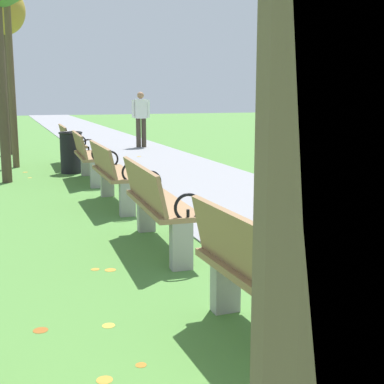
{
  "coord_description": "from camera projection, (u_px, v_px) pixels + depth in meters",
  "views": [
    {
      "loc": [
        -2.0,
        -0.55,
        1.63
      ],
      "look_at": [
        -0.05,
        4.98,
        0.55
      ],
      "focal_mm": 50.86,
      "sensor_mm": 36.0,
      "label": 1
    }
  ],
  "objects": [
    {
      "name": "park_bench_3",
      "position": [
        156.0,
        203.0,
        5.67
      ],
      "size": [
        0.53,
        1.62,
        0.9
      ],
      "color": "#93704C",
      "rests_on": "ground"
    },
    {
      "name": "park_bench_5",
      "position": [
        87.0,
        155.0,
        9.99
      ],
      "size": [
        0.53,
        1.62,
        0.9
      ],
      "color": "#93704C",
      "rests_on": "ground"
    },
    {
      "name": "pedestrian_walking",
      "position": [
        141.0,
        116.0,
        16.01
      ],
      "size": [
        0.53,
        0.26,
        1.62
      ],
      "color": "#3D3328",
      "rests_on": "paved_walkway"
    },
    {
      "name": "tree_5",
      "position": [
        3.0,
        14.0,
        13.8
      ],
      "size": [
        1.11,
        1.11,
        4.29
      ],
      "color": "#4C3D2D",
      "rests_on": "ground"
    },
    {
      "name": "trash_bin",
      "position": [
        71.0,
        152.0,
        11.06
      ],
      "size": [
        0.48,
        0.48,
        0.84
      ],
      "color": "black",
      "rests_on": "ground"
    },
    {
      "name": "scattered_leaves",
      "position": [
        102.0,
        206.0,
        7.86
      ],
      "size": [
        3.42,
        14.74,
        0.02
      ],
      "color": "#AD6B23",
      "rests_on": "ground"
    },
    {
      "name": "park_bench_4",
      "position": [
        112.0,
        173.0,
        7.84
      ],
      "size": [
        0.48,
        1.6,
        0.9
      ],
      "color": "#93704C",
      "rests_on": "ground"
    },
    {
      "name": "park_bench_6",
      "position": [
        71.0,
        144.0,
        12.22
      ],
      "size": [
        0.51,
        1.61,
        0.9
      ],
      "color": "#93704C",
      "rests_on": "ground"
    },
    {
      "name": "paved_walkway",
      "position": [
        105.0,
        140.0,
        18.6
      ],
      "size": [
        2.76,
        44.0,
        0.02
      ],
      "primitive_type": "cube",
      "color": "gray",
      "rests_on": "ground"
    },
    {
      "name": "park_bench_2",
      "position": [
        269.0,
        282.0,
        3.32
      ],
      "size": [
        0.53,
        1.62,
        0.9
      ],
      "color": "#93704C",
      "rests_on": "ground"
    }
  ]
}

